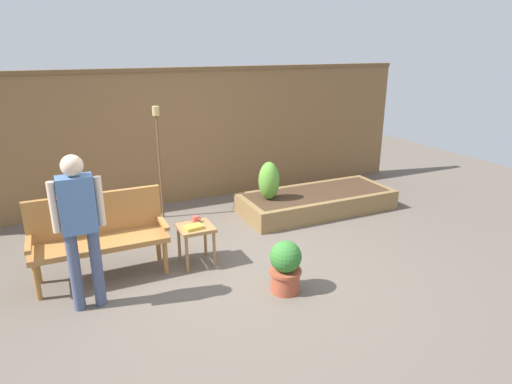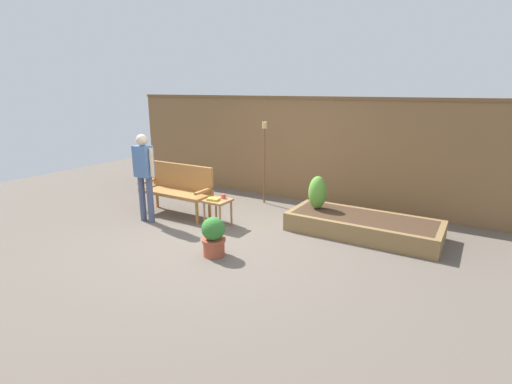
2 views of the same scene
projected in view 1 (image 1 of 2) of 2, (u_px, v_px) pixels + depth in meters
name	position (u px, v px, depth m)	size (l,w,h in m)	color
ground_plane	(237.00, 268.00, 5.14)	(14.00, 14.00, 0.00)	#60564C
fence_back	(174.00, 136.00, 7.03)	(8.40, 0.14, 2.16)	brown
garden_bench	(98.00, 230.00, 4.85)	(1.44, 0.48, 0.94)	#A87038
side_table	(196.00, 233.00, 5.15)	(0.40, 0.40, 0.48)	#9E7042
cup_on_table	(196.00, 219.00, 5.22)	(0.11, 0.07, 0.08)	#CC4C47
book_on_table	(194.00, 227.00, 5.04)	(0.20, 0.14, 0.04)	gold
potted_boxwood	(285.00, 266.00, 4.59)	(0.34, 0.34, 0.57)	#A84C33
raised_planter_bed	(317.00, 201.00, 6.90)	(2.40, 1.00, 0.30)	olive
shrub_near_bench	(269.00, 181.00, 6.47)	(0.31, 0.31, 0.57)	brown
tiki_torch	(158.00, 143.00, 6.31)	(0.10, 0.10, 1.67)	brown
person_by_bench	(79.00, 220.00, 4.10)	(0.47, 0.20, 1.56)	#475170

